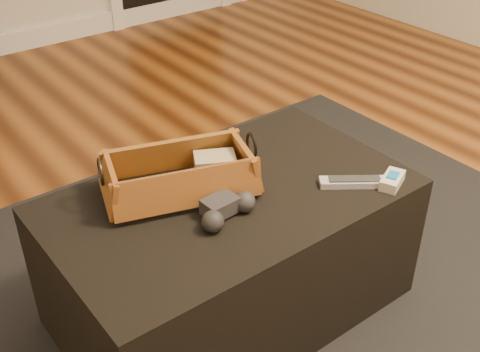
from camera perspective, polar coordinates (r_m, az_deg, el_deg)
floor at (r=1.90m, az=4.72°, el=-13.66°), size 5.00×5.50×0.01m
area_rug at (r=1.90m, az=0.07°, el=-13.05°), size 2.60×2.00×0.01m
ottoman at (r=1.78m, az=-0.91°, el=-7.27°), size 1.00×0.60×0.42m
tv_remote at (r=1.64m, az=-6.25°, el=-1.17°), size 0.22×0.09×0.02m
cloth_bundle at (r=1.69m, az=-2.39°, el=1.03°), size 0.14×0.12×0.06m
wicker_basket at (r=1.64m, az=-5.72°, el=-0.09°), size 0.46×0.33×0.15m
game_controller at (r=1.54m, az=-1.37°, el=-3.16°), size 0.18×0.11×0.06m
silver_remote at (r=1.71m, az=10.79°, el=-0.55°), size 0.18×0.15×0.02m
cream_gadget at (r=1.73m, az=14.24°, el=-0.39°), size 0.11×0.08×0.04m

